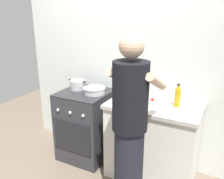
{
  "coord_description": "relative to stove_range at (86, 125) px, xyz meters",
  "views": [
    {
      "loc": [
        1.23,
        -2.16,
        1.84
      ],
      "look_at": [
        0.05,
        0.12,
        1.0
      ],
      "focal_mm": 37.8,
      "sensor_mm": 36.0,
      "label": 1
    }
  ],
  "objects": [
    {
      "name": "oil_bottle",
      "position": [
        1.13,
        0.04,
        0.56
      ],
      "size": [
        0.06,
        0.06,
        0.25
      ],
      "color": "gold",
      "rests_on": "countertop"
    },
    {
      "name": "pot",
      "position": [
        -0.14,
        0.05,
        0.51
      ],
      "size": [
        0.26,
        0.19,
        0.12
      ],
      "color": "#B2B2B7",
      "rests_on": "stove_range"
    },
    {
      "name": "countertop",
      "position": [
        0.9,
        0.0,
        0.0
      ],
      "size": [
        1.0,
        0.6,
        0.9
      ],
      "color": "silver",
      "rests_on": "ground"
    },
    {
      "name": "person",
      "position": [
        0.88,
        -0.63,
        0.41
      ],
      "size": [
        0.41,
        0.5,
        1.7
      ],
      "color": "black",
      "rests_on": "ground"
    },
    {
      "name": "ground",
      "position": [
        0.35,
        -0.15,
        -0.45
      ],
      "size": [
        6.0,
        6.0,
        0.0
      ],
      "primitive_type": "plane",
      "color": "#6B5B4C"
    },
    {
      "name": "stove_range",
      "position": [
        0.0,
        0.0,
        0.0
      ],
      "size": [
        0.6,
        0.62,
        0.9
      ],
      "color": "#2D2D33",
      "rests_on": "ground"
    },
    {
      "name": "back_wall",
      "position": [
        0.55,
        0.35,
        0.8
      ],
      "size": [
        3.2,
        0.1,
        2.5
      ],
      "color": "silver",
      "rests_on": "ground"
    },
    {
      "name": "utensil_crock",
      "position": [
        0.7,
        0.21,
        0.55
      ],
      "size": [
        0.1,
        0.1,
        0.33
      ],
      "color": "silver",
      "rests_on": "countertop"
    },
    {
      "name": "mixing_bowl",
      "position": [
        0.14,
        0.01,
        0.49
      ],
      "size": [
        0.27,
        0.27,
        0.08
      ],
      "color": "#B7B7BC",
      "rests_on": "stove_range"
    },
    {
      "name": "spice_bottle",
      "position": [
        0.89,
        -0.05,
        0.49
      ],
      "size": [
        0.04,
        0.04,
        0.08
      ],
      "color": "silver",
      "rests_on": "countertop"
    }
  ]
}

